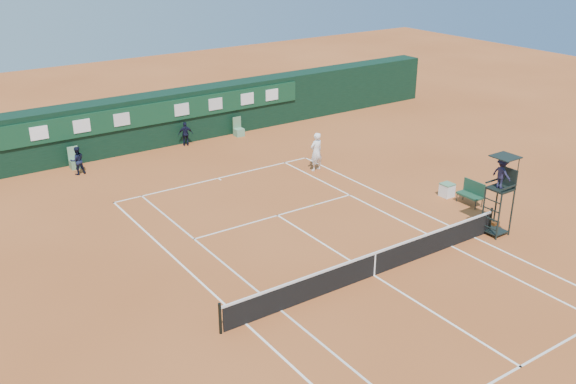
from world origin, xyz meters
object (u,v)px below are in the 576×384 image
object	(u,v)px
tennis_net	(375,263)
umpire_chair	(502,179)
cooler	(447,190)
player_bench	(472,192)
player	(316,152)

from	to	relation	value
tennis_net	umpire_chair	bearing A→B (deg)	-2.11
tennis_net	cooler	world-z (taller)	tennis_net
umpire_chair	cooler	size ratio (longest dim) A/B	5.30
tennis_net	player_bench	world-z (taller)	same
player_bench	cooler	world-z (taller)	player_bench
player_bench	umpire_chair	bearing A→B (deg)	-121.39
umpire_chair	player	size ratio (longest dim) A/B	1.66
player	umpire_chair	bearing A→B (deg)	93.69
cooler	player	size ratio (longest dim) A/B	0.31
tennis_net	player	world-z (taller)	player
player_bench	cooler	bearing A→B (deg)	100.54
tennis_net	umpire_chair	distance (m)	6.73
player_bench	player	xyz separation A→B (m)	(-3.27, 7.56, 0.43)
player	tennis_net	bearing A→B (deg)	58.95
tennis_net	umpire_chair	world-z (taller)	umpire_chair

